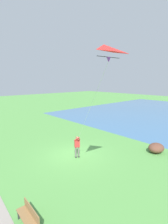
% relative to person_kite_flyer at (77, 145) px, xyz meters
% --- Properties ---
extents(ground_plane, '(120.00, 120.00, 0.00)m').
position_rel_person_kite_flyer_xyz_m(ground_plane, '(-0.09, -0.48, -1.05)').
color(ground_plane, '#569947').
extents(person_kite_flyer, '(0.49, 0.63, 1.83)m').
position_rel_person_kite_flyer_xyz_m(person_kite_flyer, '(0.00, 0.00, 0.00)').
color(person_kite_flyer, '#232328').
rests_on(person_kite_flyer, ground).
extents(flying_kite, '(2.56, 4.40, 5.80)m').
position_rel_person_kite_flyer_xyz_m(flying_kite, '(1.93, 4.30, 6.17)').
color(flying_kite, red).
extents(park_bench_near_walkway, '(0.50, 1.52, 0.88)m').
position_rel_person_kite_flyer_xyz_m(park_bench_near_walkway, '(5.66, 3.59, -0.54)').
color(park_bench_near_walkway, olive).
rests_on(park_bench_near_walkway, ground).
extents(lakeside_shrub, '(1.51, 1.21, 0.81)m').
position_rel_person_kite_flyer_xyz_m(lakeside_shrub, '(-5.58, 3.87, -0.64)').
color(lakeside_shrub, brown).
rests_on(lakeside_shrub, ground).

